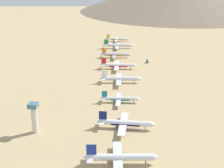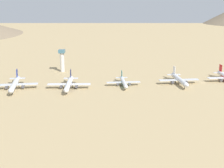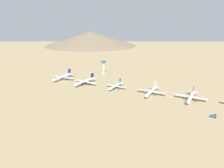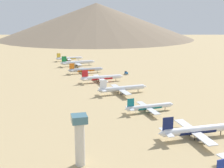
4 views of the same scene
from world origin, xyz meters
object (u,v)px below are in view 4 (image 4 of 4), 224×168
object	(u,v)px
control_tower	(80,137)
parked_jet_7	(69,58)
parked_jet_2	(149,107)
parked_jet_6	(77,62)
parked_jet_5	(85,70)
service_truck	(126,73)
parked_jet_3	(122,89)
parked_jet_1	(196,130)
parked_jet_4	(102,78)

from	to	relation	value
control_tower	parked_jet_7	bearing A→B (deg)	84.99
parked_jet_2	parked_jet_6	distance (m)	209.55
parked_jet_5	service_truck	bearing A→B (deg)	-22.66
parked_jet_6	service_truck	bearing A→B (deg)	-56.09
parked_jet_5	parked_jet_3	bearing A→B (deg)	-80.35
parked_jet_7	parked_jet_3	bearing A→B (deg)	-82.53
parked_jet_2	parked_jet_7	size ratio (longest dim) A/B	0.95
parked_jet_1	parked_jet_5	bearing A→B (deg)	99.00
parked_jet_7	control_tower	xyz separation A→B (m)	(-28.18, -321.53, 10.15)
parked_jet_1	parked_jet_6	distance (m)	261.27
parked_jet_1	parked_jet_4	bearing A→B (deg)	98.64
control_tower	parked_jet_6	bearing A→B (deg)	82.81
parked_jet_7	control_tower	size ratio (longest dim) A/B	1.68
parked_jet_1	control_tower	size ratio (longest dim) A/B	1.96
parked_jet_2	parked_jet_4	xyz separation A→B (m)	(-13.71, 104.09, 0.80)
service_truck	control_tower	xyz separation A→B (m)	(-83.07, -202.18, 12.10)
parked_jet_1	parked_jet_3	size ratio (longest dim) A/B	1.02
parked_jet_4	parked_jet_6	distance (m)	104.57
parked_jet_3	service_truck	distance (m)	86.51
parked_jet_4	parked_jet_2	bearing A→B (deg)	-82.49
parked_jet_2	control_tower	bearing A→B (deg)	-132.23
service_truck	control_tower	world-z (taller)	control_tower
parked_jet_2	parked_jet_6	bearing A→B (deg)	97.02
parked_jet_3	parked_jet_7	world-z (taller)	parked_jet_3
parked_jet_2	parked_jet_5	distance (m)	156.60
parked_jet_5	control_tower	distance (m)	224.60
parked_jet_2	parked_jet_7	bearing A→B (deg)	97.15
parked_jet_1	parked_jet_4	size ratio (longest dim) A/B	1.02
parked_jet_6	service_truck	size ratio (longest dim) A/B	9.00
parked_jet_3	parked_jet_7	bearing A→B (deg)	97.47
parked_jet_4	parked_jet_5	xyz separation A→B (m)	(-9.06, 50.85, -0.36)
parked_jet_6	parked_jet_7	distance (m)	47.68
service_truck	parked_jet_7	bearing A→B (deg)	114.70
parked_jet_5	parked_jet_7	distance (m)	100.71
parked_jet_3	parked_jet_4	distance (m)	50.49
parked_jet_3	parked_jet_7	distance (m)	202.70
parked_jet_1	control_tower	distance (m)	72.31
parked_jet_3	service_truck	xyz separation A→B (m)	(28.53, 81.63, -2.60)
parked_jet_1	parked_jet_7	world-z (taller)	parked_jet_1
parked_jet_4	parked_jet_6	xyz separation A→B (m)	(-11.88, 103.90, 0.19)
parked_jet_3	control_tower	world-z (taller)	control_tower
parked_jet_3	parked_jet_7	size ratio (longest dim) A/B	1.15
parked_jet_5	control_tower	xyz separation A→B (m)	(-37.41, -221.24, 9.91)
parked_jet_5	parked_jet_6	distance (m)	53.12
parked_jet_5	parked_jet_2	bearing A→B (deg)	-81.64
parked_jet_2	parked_jet_7	xyz separation A→B (m)	(-32.01, 255.22, 0.21)
parked_jet_5	parked_jet_6	size ratio (longest dim) A/B	0.90
parked_jet_2	parked_jet_5	bearing A→B (deg)	98.36
parked_jet_1	parked_jet_5	xyz separation A→B (m)	(-32.60, 205.81, -0.46)
parked_jet_2	parked_jet_6	size ratio (longest dim) A/B	0.80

